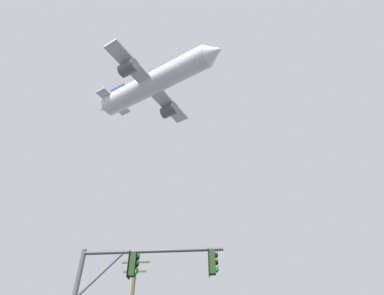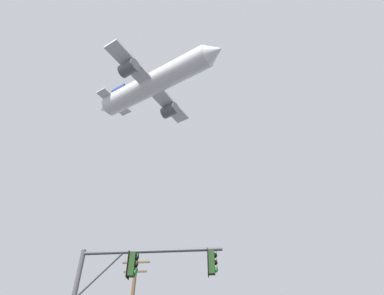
{
  "view_description": "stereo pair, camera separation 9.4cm",
  "coord_description": "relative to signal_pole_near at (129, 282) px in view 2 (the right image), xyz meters",
  "views": [
    {
      "loc": [
        0.08,
        -3.35,
        1.15
      ],
      "look_at": [
        -1.81,
        15.21,
        15.36
      ],
      "focal_mm": 28.53,
      "sensor_mm": 36.0,
      "label": 1
    },
    {
      "loc": [
        0.17,
        -3.34,
        1.15
      ],
      "look_at": [
        -1.81,
        15.21,
        15.36
      ],
      "focal_mm": 28.53,
      "sensor_mm": 36.0,
      "label": 2
    }
  ],
  "objects": [
    {
      "name": "airplane",
      "position": [
        -4.5,
        15.5,
        30.11
      ],
      "size": [
        20.26,
        15.64,
        5.81
      ],
      "color": "white"
    },
    {
      "name": "signal_pole_near",
      "position": [
        0.0,
        0.0,
        0.0
      ],
      "size": [
        5.94,
        0.49,
        5.51
      ],
      "color": "#4C4C51",
      "rests_on": "ground"
    }
  ]
}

